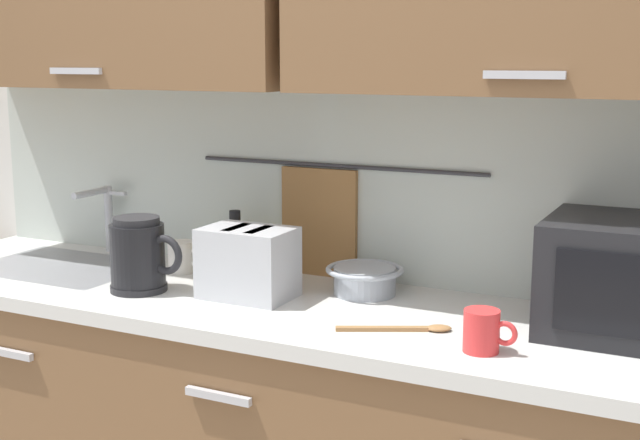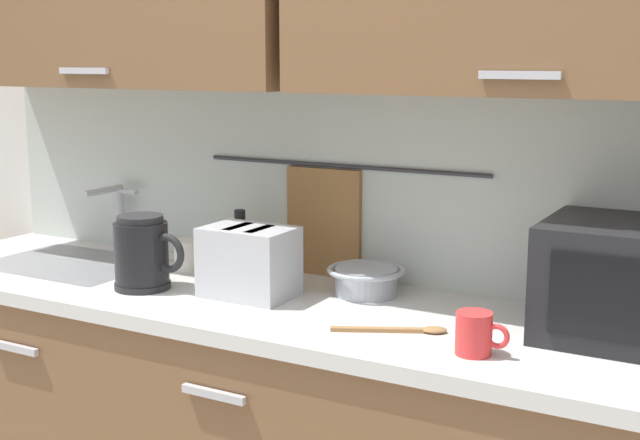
# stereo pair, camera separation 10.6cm
# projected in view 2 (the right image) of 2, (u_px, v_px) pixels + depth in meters

# --- Properties ---
(back_wall_assembly) EXTENTS (3.70, 0.41, 2.50)m
(back_wall_assembly) POSITION_uv_depth(u_px,v_px,m) (323.00, 63.00, 2.37)
(back_wall_assembly) COLOR silver
(back_wall_assembly) RESTS_ON ground
(sink_faucet) EXTENTS (0.09, 0.17, 0.22)m
(sink_faucet) POSITION_uv_depth(u_px,v_px,m) (115.00, 208.00, 2.83)
(sink_faucet) COLOR #B2B5BA
(sink_faucet) RESTS_ON counter_unit
(electric_kettle) EXTENTS (0.23, 0.16, 0.21)m
(electric_kettle) POSITION_uv_depth(u_px,v_px,m) (143.00, 253.00, 2.37)
(electric_kettle) COLOR black
(electric_kettle) RESTS_ON counter_unit
(dish_soap_bottle) EXTENTS (0.06, 0.06, 0.20)m
(dish_soap_bottle) POSITION_uv_depth(u_px,v_px,m) (240.00, 246.00, 2.52)
(dish_soap_bottle) COLOR yellow
(dish_soap_bottle) RESTS_ON counter_unit
(mug_near_sink) EXTENTS (0.12, 0.08, 0.09)m
(mug_near_sink) POSITION_uv_depth(u_px,v_px,m) (188.00, 255.00, 2.57)
(mug_near_sink) COLOR silver
(mug_near_sink) RESTS_ON counter_unit
(mixing_bowl) EXTENTS (0.21, 0.21, 0.08)m
(mixing_bowl) POSITION_uv_depth(u_px,v_px,m) (366.00, 279.00, 2.31)
(mixing_bowl) COLOR #A5ADB7
(mixing_bowl) RESTS_ON counter_unit
(toaster) EXTENTS (0.26, 0.17, 0.19)m
(toaster) POSITION_uv_depth(u_px,v_px,m) (249.00, 262.00, 2.29)
(toaster) COLOR #B7BABF
(toaster) RESTS_ON counter_unit
(mug_by_kettle) EXTENTS (0.12, 0.08, 0.09)m
(mug_by_kettle) POSITION_uv_depth(u_px,v_px,m) (475.00, 334.00, 1.85)
(mug_by_kettle) COLOR red
(mug_by_kettle) RESTS_ON counter_unit
(wooden_spoon) EXTENTS (0.26, 0.15, 0.01)m
(wooden_spoon) POSITION_uv_depth(u_px,v_px,m) (403.00, 330.00, 2.00)
(wooden_spoon) COLOR #9E7042
(wooden_spoon) RESTS_ON counter_unit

